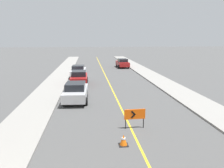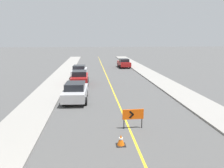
{
  "view_description": "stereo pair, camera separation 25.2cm",
  "coord_description": "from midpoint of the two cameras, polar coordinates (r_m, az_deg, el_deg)",
  "views": [
    {
      "loc": [
        -2.39,
        12.56,
        5.13
      ],
      "look_at": [
        -0.23,
        32.17,
        1.0
      ],
      "focal_mm": 35.0,
      "sensor_mm": 36.0,
      "label": 1
    },
    {
      "loc": [
        -2.14,
        12.53,
        5.13
      ],
      "look_at": [
        -0.23,
        32.17,
        1.0
      ],
      "focal_mm": 35.0,
      "sensor_mm": 36.0,
      "label": 2
    }
  ],
  "objects": [
    {
      "name": "sidewalk_left",
      "position": [
        25.53,
        -15.27,
        -0.05
      ],
      "size": [
        2.8,
        74.48,
        0.13
      ],
      "color": "gray",
      "rests_on": "ground_plane"
    },
    {
      "name": "lane_stripe",
      "position": [
        25.32,
        -1.01,
        0.14
      ],
      "size": [
        0.12,
        74.48,
        0.01
      ],
      "color": "gold",
      "rests_on": "ground_plane"
    },
    {
      "name": "parked_car_curb_far",
      "position": [
        29.94,
        -9.02,
        3.36
      ],
      "size": [
        2.02,
        4.39,
        1.59
      ],
      "rotation": [
        0.0,
        0.0,
        -0.05
      ],
      "color": "silver",
      "rests_on": "ground_plane"
    },
    {
      "name": "parked_car_curb_mid",
      "position": [
        24.91,
        -8.87,
        1.66
      ],
      "size": [
        1.93,
        4.31,
        1.59
      ],
      "rotation": [
        0.0,
        0.0,
        -0.0
      ],
      "color": "maroon",
      "rests_on": "ground_plane"
    },
    {
      "name": "traffic_cone_third",
      "position": [
        10.99,
        2.34,
        -14.42
      ],
      "size": [
        0.46,
        0.46,
        0.55
      ],
      "color": "black",
      "rests_on": "ground_plane"
    },
    {
      "name": "parked_car_opposite_side",
      "position": [
        39.37,
        2.58,
        5.49
      ],
      "size": [
        1.97,
        4.37,
        1.59
      ],
      "rotation": [
        0.0,
        0.0,
        0.04
      ],
      "color": "maroon",
      "rests_on": "ground_plane"
    },
    {
      "name": "parked_car_curb_near",
      "position": [
        18.37,
        -9.83,
        -1.99
      ],
      "size": [
        2.0,
        4.38,
        1.59
      ],
      "rotation": [
        0.0,
        0.0,
        -0.05
      ],
      "color": "#B7B7BC",
      "rests_on": "ground_plane"
    },
    {
      "name": "arrow_barricade_primary",
      "position": [
        12.73,
        5.39,
        -8.03
      ],
      "size": [
        1.24,
        0.11,
        1.15
      ],
      "rotation": [
        0.0,
        0.0,
        0.04
      ],
      "color": "#EF560C",
      "rests_on": "ground_plane"
    },
    {
      "name": "sidewalk_right",
      "position": [
        26.63,
        12.65,
        0.56
      ],
      "size": [
        2.8,
        74.48,
        0.13
      ],
      "color": "gray",
      "rests_on": "ground_plane"
    }
  ]
}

